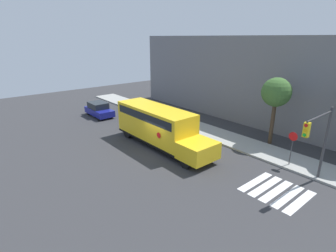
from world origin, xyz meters
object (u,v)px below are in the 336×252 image
stop_sign (292,145)px  parked_car (99,110)px  school_bus (158,125)px  tree_far_sidewalk (276,93)px  traffic_light (319,137)px

stop_sign → parked_car: bearing=-166.8°
school_bus → tree_far_sidewalk: tree_far_sidewalk is taller
parked_car → stop_sign: stop_sign is taller
stop_sign → traffic_light: bearing=-34.9°
tree_far_sidewalk → parked_car: bearing=-155.9°
traffic_light → stop_sign: bearing=145.1°
school_bus → traffic_light: 11.53m
tree_far_sidewalk → school_bus: bearing=-127.4°
tree_far_sidewalk → traffic_light: bearing=-39.8°
school_bus → stop_sign: school_bus is taller
school_bus → traffic_light: traffic_light is taller
parked_car → tree_far_sidewalk: (16.97, 7.57, 3.61)m
traffic_light → school_bus: bearing=-163.3°
parked_car → tree_far_sidewalk: bearing=24.1°
traffic_light → tree_far_sidewalk: 6.83m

